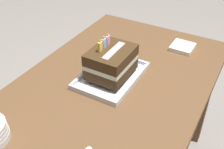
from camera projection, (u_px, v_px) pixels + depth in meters
dining_table at (113, 100)px, 1.25m from camera, size 1.18×0.76×0.70m
foil_tray at (111, 76)px, 1.21m from camera, size 0.32×0.22×0.02m
birthday_cake at (111, 62)px, 1.17m from camera, size 0.20×0.16×0.17m
napkin_pile at (182, 47)px, 1.41m from camera, size 0.11×0.11×0.02m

